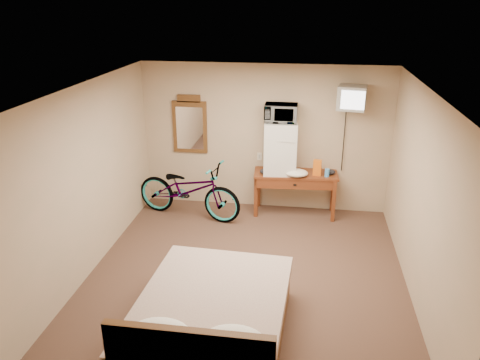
{
  "coord_description": "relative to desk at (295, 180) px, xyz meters",
  "views": [
    {
      "loc": [
        0.71,
        -5.34,
        3.5
      ],
      "look_at": [
        -0.17,
        0.6,
        1.14
      ],
      "focal_mm": 35.0,
      "sensor_mm": 36.0,
      "label": 1
    }
  ],
  "objects": [
    {
      "name": "snack_bag",
      "position": [
        0.35,
        -0.03,
        0.25
      ],
      "size": [
        0.14,
        0.09,
        0.27
      ],
      "primitive_type": "cube",
      "rotation": [
        0.0,
        0.0,
        -0.11
      ],
      "color": "orange",
      "rests_on": "desk"
    },
    {
      "name": "cloth_dark_a",
      "position": [
        -0.47,
        -0.1,
        0.16
      ],
      "size": [
        0.26,
        0.19,
        0.1
      ],
      "primitive_type": "ellipsoid",
      "color": "black",
      "rests_on": "desk"
    },
    {
      "name": "cloth_dark_b",
      "position": [
        0.56,
        0.05,
        0.16
      ],
      "size": [
        0.18,
        0.15,
        0.08
      ],
      "primitive_type": "ellipsoid",
      "color": "black",
      "rests_on": "desk"
    },
    {
      "name": "room",
      "position": [
        -0.56,
        -2.0,
        0.62
      ],
      "size": [
        4.6,
        4.64,
        2.5
      ],
      "color": "#3F2B1F",
      "rests_on": "ground"
    },
    {
      "name": "mini_fridge",
      "position": [
        -0.28,
        0.03,
        0.55
      ],
      "size": [
        0.57,
        0.55,
        0.86
      ],
      "color": "silver",
      "rests_on": "desk"
    },
    {
      "name": "wall_mirror",
      "position": [
        -1.85,
        0.27,
        0.81
      ],
      "size": [
        0.6,
        0.04,
        1.01
      ],
      "color": "brown",
      "rests_on": "room"
    },
    {
      "name": "desk",
      "position": [
        0.0,
        0.0,
        0.0
      ],
      "size": [
        1.42,
        0.62,
        0.75
      ],
      "color": "brown",
      "rests_on": "floor"
    },
    {
      "name": "blue_cup",
      "position": [
        0.51,
        -0.07,
        0.18
      ],
      "size": [
        0.07,
        0.07,
        0.13
      ],
      "primitive_type": "cylinder",
      "color": "#4599ED",
      "rests_on": "desk"
    },
    {
      "name": "microwave",
      "position": [
        -0.28,
        0.03,
        1.12
      ],
      "size": [
        0.52,
        0.35,
        0.29
      ],
      "primitive_type": "imported",
      "rotation": [
        0.0,
        0.0,
        0.0
      ],
      "color": "silver",
      "rests_on": "mini_fridge"
    },
    {
      "name": "bed",
      "position": [
        -0.76,
        -3.37,
        -0.34
      ],
      "size": [
        1.63,
        2.1,
        0.9
      ],
      "color": "brown",
      "rests_on": "floor"
    },
    {
      "name": "bicycle",
      "position": [
        -1.76,
        -0.33,
        -0.14
      ],
      "size": [
        1.96,
        1.05,
        0.98
      ],
      "primitive_type": "imported",
      "rotation": [
        0.0,
        0.0,
        1.34
      ],
      "color": "black",
      "rests_on": "floor"
    },
    {
      "name": "cloth_cream",
      "position": [
        0.01,
        -0.13,
        0.18
      ],
      "size": [
        0.39,
        0.3,
        0.12
      ],
      "primitive_type": "ellipsoid",
      "color": "silver",
      "rests_on": "desk"
    },
    {
      "name": "crt_television",
      "position": [
        0.81,
        0.02,
        1.4
      ],
      "size": [
        0.48,
        0.59,
        0.37
      ],
      "color": "black",
      "rests_on": "room"
    }
  ]
}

